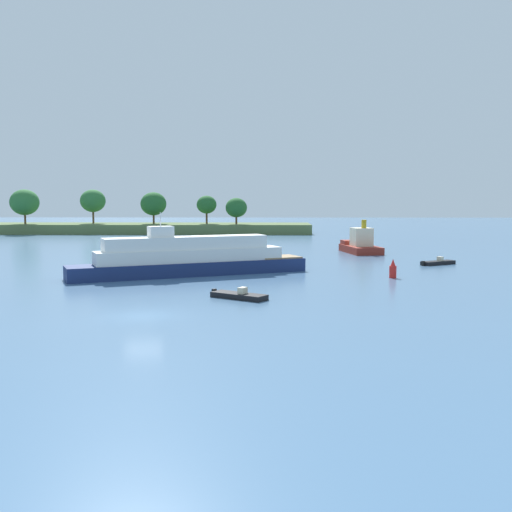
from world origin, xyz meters
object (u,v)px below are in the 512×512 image
at_px(white_riverboat, 190,258).
at_px(tugboat, 360,244).
at_px(small_motorboat, 239,295).
at_px(channel_buoy_red, 393,270).
at_px(fishing_skiff, 438,263).

bearing_deg(white_riverboat, tugboat, 49.48).
height_order(small_motorboat, channel_buoy_red, channel_buoy_red).
bearing_deg(tugboat, white_riverboat, -130.52).
distance_m(fishing_skiff, channel_buoy_red, 14.32).
bearing_deg(channel_buoy_red, white_riverboat, 174.73).
relative_size(tugboat, small_motorboat, 1.92).
xyz_separation_m(fishing_skiff, channel_buoy_red, (-7.94, -11.90, 0.56)).
bearing_deg(white_riverboat, small_motorboat, -68.45).
height_order(small_motorboat, fishing_skiff, fishing_skiff).
bearing_deg(channel_buoy_red, small_motorboat, -140.26).
xyz_separation_m(tugboat, white_riverboat, (-21.55, -25.21, 0.51)).
height_order(tugboat, white_riverboat, white_riverboat).
relative_size(small_motorboat, channel_buoy_red, 2.47).
bearing_deg(fishing_skiff, tugboat, 114.09).
distance_m(tugboat, fishing_skiff, 16.68).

